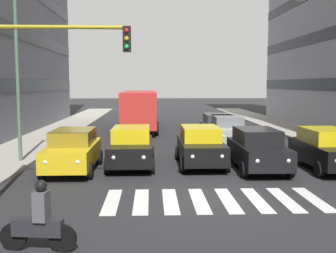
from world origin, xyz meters
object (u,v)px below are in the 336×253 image
car_3 (131,146)px  car_row2_1 (218,127)px  traffic_light_gantry (31,80)px  street_lamp_right (27,58)px  car_2 (200,146)px  car_row2_0 (227,130)px  car_0 (326,149)px  car_1 (257,149)px  motorcycle_with_rider (39,222)px  bus_behind_traffic (140,106)px  car_4 (73,150)px

car_3 → car_row2_1: 9.16m
traffic_light_gantry → street_lamp_right: bearing=-72.7°
car_3 → car_row2_1: same height
car_2 → car_row2_0: same height
car_0 → street_lamp_right: street_lamp_right is taller
car_3 → car_row2_1: (-5.05, -7.64, 0.00)m
car_1 → car_row2_0: (-0.02, -7.01, 0.00)m
car_1 → traffic_light_gantry: size_ratio=0.81×
car_2 → street_lamp_right: 8.60m
motorcycle_with_rider → street_lamp_right: street_lamp_right is taller
car_0 → car_2: same height
motorcycle_with_rider → traffic_light_gantry: traffic_light_gantry is taller
car_0 → car_2: size_ratio=1.00×
car_row2_0 → bus_behind_traffic: bearing=-57.1°
car_3 → car_4: same height
bus_behind_traffic → street_lamp_right: bearing=71.2°
car_1 → car_row2_0: same height
car_0 → car_4: (10.58, -0.13, 0.00)m
bus_behind_traffic → street_lamp_right: size_ratio=1.39×
car_row2_0 → car_row2_1: same height
car_4 → street_lamp_right: street_lamp_right is taller
traffic_light_gantry → car_4: bearing=-95.7°
street_lamp_right → traffic_light_gantry: bearing=107.3°
car_0 → car_3: (8.22, -1.00, 0.00)m
car_0 → traffic_light_gantry: 12.07m
car_1 → car_4: 7.68m
car_row2_0 → bus_behind_traffic: 9.87m
car_1 → traffic_light_gantry: bearing=27.2°
car_1 → car_3: size_ratio=1.00×
car_row2_0 → car_row2_1: (0.29, -1.55, 0.00)m
car_0 → traffic_light_gantry: size_ratio=0.81×
traffic_light_gantry → street_lamp_right: size_ratio=0.73×
car_row2_0 → motorcycle_with_rider: size_ratio=2.62×
bus_behind_traffic → traffic_light_gantry: bearing=81.8°
car_row2_1 → bus_behind_traffic: (5.05, -6.70, 0.97)m
car_2 → street_lamp_right: bearing=-5.3°
car_4 → bus_behind_traffic: bus_behind_traffic is taller
car_1 → car_row2_1: same height
car_0 → traffic_light_gantry: (11.00, 4.08, 2.82)m
bus_behind_traffic → traffic_light_gantry: (2.78, 19.42, 1.84)m
car_row2_0 → car_4: bearing=42.2°
street_lamp_right → car_3: bearing=170.2°
motorcycle_with_rider → street_lamp_right: bearing=-72.8°
car_2 → traffic_light_gantry: (5.82, 5.16, 2.82)m
motorcycle_with_rider → traffic_light_gantry: (1.23, -4.01, 3.06)m
traffic_light_gantry → motorcycle_with_rider: bearing=107.0°
car_3 → traffic_light_gantry: size_ratio=0.81×
car_0 → car_row2_1: bearing=-69.8°
motorcycle_with_rider → traffic_light_gantry: bearing=-73.0°
car_row2_1 → traffic_light_gantry: traffic_light_gantry is taller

